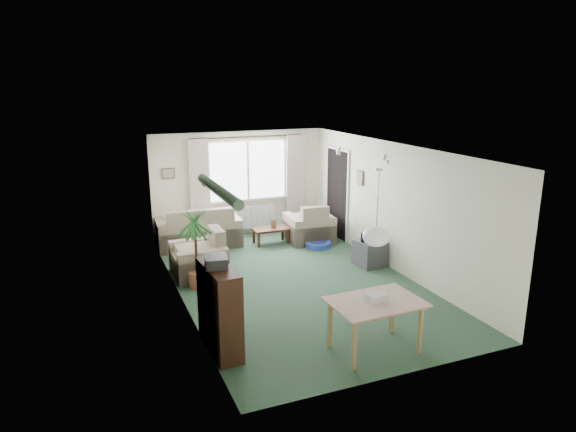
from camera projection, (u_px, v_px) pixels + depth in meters
name	position (u px, v px, depth m)	size (l,w,h in m)	color
ground	(294.00, 282.00, 9.17)	(6.50, 6.50, 0.00)	#294531
window	(248.00, 170.00, 11.75)	(1.80, 0.03, 1.30)	white
curtain_rod	(248.00, 137.00, 11.48)	(2.60, 0.03, 0.03)	black
curtain_left	(200.00, 185.00, 11.30)	(0.45, 0.08, 2.00)	beige
curtain_right	(295.00, 177.00, 12.14)	(0.45, 0.08, 2.00)	beige
radiator	(249.00, 217.00, 11.99)	(1.20, 0.10, 0.55)	white
doorway	(337.00, 194.00, 11.61)	(0.03, 0.95, 2.00)	black
pendant_lamp	(376.00, 237.00, 6.80)	(0.36, 0.36, 0.36)	white
tinsel_garland	(218.00, 190.00, 5.82)	(1.60, 1.60, 0.12)	#196626
bauble_cluster_a	(339.00, 149.00, 9.88)	(0.20, 0.20, 0.20)	silver
bauble_cluster_b	(386.00, 156.00, 8.92)	(0.20, 0.20, 0.20)	silver
wall_picture_back	(168.00, 173.00, 11.08)	(0.28, 0.03, 0.22)	brown
wall_picture_right	(360.00, 178.00, 10.57)	(0.03, 0.24, 0.30)	brown
sofa	(198.00, 226.00, 11.11)	(1.77, 0.94, 0.89)	#CAB298
armchair_corner	(309.00, 222.00, 11.45)	(0.97, 0.92, 0.87)	beige
armchair_left	(198.00, 253.00, 9.39)	(0.96, 0.91, 0.86)	beige
coffee_table	(271.00, 236.00, 11.32)	(0.78, 0.43, 0.35)	black
photo_frame	(274.00, 224.00, 11.31)	(0.12, 0.02, 0.16)	brown
bookshelf	(220.00, 309.00, 6.71)	(0.32, 0.97, 1.18)	black
hifi_box	(216.00, 261.00, 6.54)	(0.28, 0.35, 0.14)	#36353A
houseplant	(196.00, 247.00, 8.76)	(0.63, 0.63, 1.48)	#1B511C
dining_table	(374.00, 326.00, 6.77)	(1.10, 0.73, 0.69)	tan
gift_box	(376.00, 298.00, 6.66)	(0.25, 0.18, 0.12)	silver
tv_cube	(370.00, 253.00, 9.96)	(0.49, 0.54, 0.49)	#343438
pet_bed	(318.00, 244.00, 11.10)	(0.57, 0.57, 0.11)	#204096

